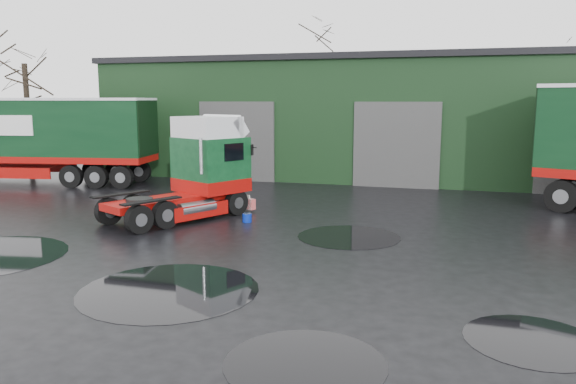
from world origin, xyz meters
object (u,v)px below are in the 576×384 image
object	(u,v)px
trailer_left	(17,141)
tree_left	(27,97)
wash_bucket	(247,218)
hero_tractor	(174,169)
tree_back_b	(539,105)
warehouse	(408,116)
tree_back_a	(314,91)

from	to	relation	value
trailer_left	tree_left	world-z (taller)	tree_left
wash_bucket	tree_left	bearing A→B (deg)	154.50
hero_tractor	tree_back_b	bearing A→B (deg)	87.19
hero_tractor	tree_left	size ratio (longest dim) A/B	0.67
trailer_left	wash_bucket	size ratio (longest dim) A/B	43.69
warehouse	tree_back_b	distance (m)	12.82
trailer_left	tree_left	distance (m)	3.09
tree_left	tree_back_b	size ratio (longest dim) A/B	1.13
tree_left	tree_back_a	world-z (taller)	tree_back_a
tree_back_b	tree_left	bearing A→B (deg)	-146.31
warehouse	hero_tractor	bearing A→B (deg)	-112.75
tree_left	tree_back_b	bearing A→B (deg)	33.69
tree_back_a	warehouse	bearing A→B (deg)	-51.34
trailer_left	hero_tractor	bearing A→B (deg)	-125.49
tree_back_a	wash_bucket	bearing A→B (deg)	-80.92
hero_tractor	wash_bucket	bearing A→B (deg)	34.41
tree_left	trailer_left	bearing A→B (deg)	-63.43
tree_back_a	tree_left	bearing A→B (deg)	-121.43
warehouse	tree_back_a	size ratio (longest dim) A/B	3.41
tree_left	hero_tractor	bearing A→B (deg)	-30.96
hero_tractor	tree_back_b	size ratio (longest dim) A/B	0.76
warehouse	trailer_left	world-z (taller)	warehouse
warehouse	tree_left	world-z (taller)	tree_left
warehouse	tree_back_b	xyz separation A→B (m)	(8.00, 10.00, 0.59)
hero_tractor	wash_bucket	xyz separation A→B (m)	(2.52, 0.34, -1.63)
trailer_left	tree_back_b	distance (m)	32.84
tree_back_b	warehouse	bearing A→B (deg)	-128.66
tree_left	wash_bucket	bearing A→B (deg)	-25.50
hero_tractor	trailer_left	bearing A→B (deg)	-178.74
tree_left	tree_back_b	world-z (taller)	tree_left
trailer_left	tree_back_a	size ratio (longest dim) A/B	1.43
warehouse	wash_bucket	xyz separation A→B (m)	(-3.98, -15.16, -3.01)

